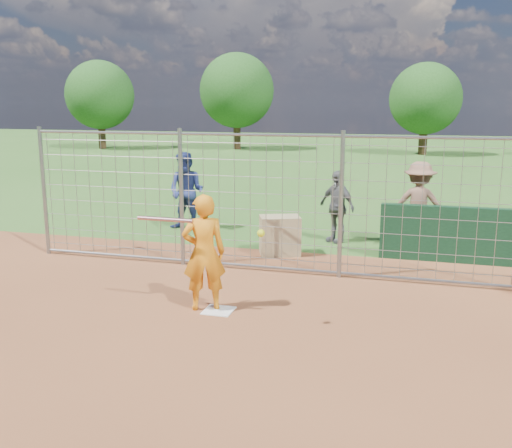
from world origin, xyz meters
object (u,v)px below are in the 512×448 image
(bystander_b, at_px, (337,206))
(equipment_bin, at_px, (280,236))
(bystander_a, at_px, (187,191))
(bystander_c, at_px, (419,204))
(batter, at_px, (204,253))

(bystander_b, relative_size, equipment_bin, 2.01)
(bystander_a, relative_size, bystander_c, 1.03)
(batter, relative_size, bystander_b, 1.10)
(bystander_a, relative_size, equipment_bin, 2.38)
(bystander_c, bearing_deg, equipment_bin, 31.83)
(bystander_b, height_order, bystander_c, bystander_c)
(bystander_c, bearing_deg, bystander_b, 5.34)
(bystander_b, bearing_deg, bystander_a, -150.11)
(batter, xyz_separation_m, bystander_c, (3.05, 4.89, 0.04))
(bystander_b, bearing_deg, equipment_bin, -90.37)
(bystander_a, distance_m, equipment_bin, 3.24)
(bystander_b, distance_m, equipment_bin, 1.76)
(batter, height_order, bystander_c, bystander_c)
(bystander_a, distance_m, bystander_b, 3.69)
(batter, bearing_deg, equipment_bin, -119.22)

